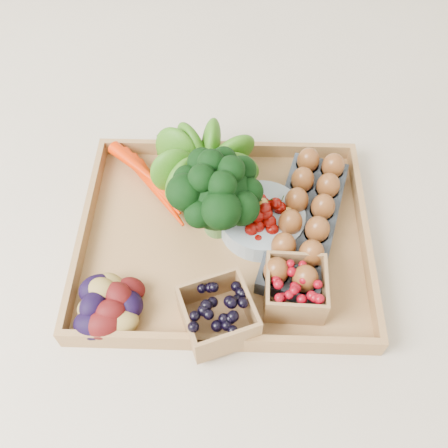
{
  "coord_description": "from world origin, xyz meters",
  "views": [
    {
      "loc": [
        0.02,
        -0.53,
        0.83
      ],
      "look_at": [
        0.0,
        0.0,
        0.06
      ],
      "focal_mm": 40.0,
      "sensor_mm": 36.0,
      "label": 1
    }
  ],
  "objects_px": {
    "tray": "(224,239)",
    "broccoli": "(217,207)",
    "egg_carton": "(304,225)",
    "cherry_bowl": "(262,220)"
  },
  "relations": [
    {
      "from": "cherry_bowl",
      "to": "egg_carton",
      "type": "bearing_deg",
      "value": -4.16
    },
    {
      "from": "tray",
      "to": "broccoli",
      "type": "height_order",
      "value": "broccoli"
    },
    {
      "from": "tray",
      "to": "egg_carton",
      "type": "xyz_separation_m",
      "value": [
        0.16,
        0.02,
        0.03
      ]
    },
    {
      "from": "egg_carton",
      "to": "tray",
      "type": "bearing_deg",
      "value": -156.54
    },
    {
      "from": "tray",
      "to": "cherry_bowl",
      "type": "distance_m",
      "value": 0.08
    },
    {
      "from": "tray",
      "to": "broccoli",
      "type": "distance_m",
      "value": 0.08
    },
    {
      "from": "broccoli",
      "to": "cherry_bowl",
      "type": "relative_size",
      "value": 1.05
    },
    {
      "from": "broccoli",
      "to": "cherry_bowl",
      "type": "bearing_deg",
      "value": 3.57
    },
    {
      "from": "tray",
      "to": "broccoli",
      "type": "xyz_separation_m",
      "value": [
        -0.01,
        0.02,
        0.08
      ]
    },
    {
      "from": "broccoli",
      "to": "egg_carton",
      "type": "height_order",
      "value": "broccoli"
    }
  ]
}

